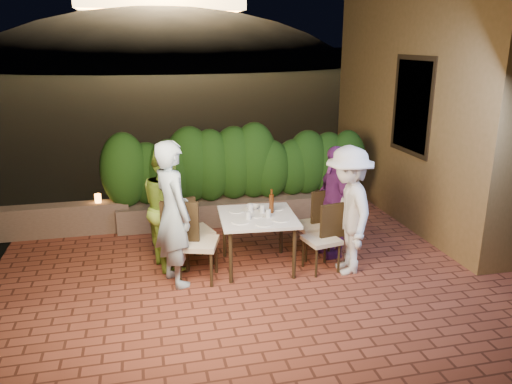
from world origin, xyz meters
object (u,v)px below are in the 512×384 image
object	(u,v)px
chair_right_front	(322,238)
diner_green	(168,207)
bowl	(252,207)
diner_blue	(173,214)
parapet_lamp	(98,198)
beer_bottle	(271,201)
chair_right_back	(312,224)
diner_purple	(334,202)
chair_left_front	(198,242)
chair_left_back	(195,230)
dining_table	(258,242)
diner_white	(348,211)

from	to	relation	value
chair_right_front	diner_green	distance (m)	2.11
bowl	diner_blue	xyz separation A→B (m)	(-1.12, -0.49, 0.16)
bowl	parapet_lamp	size ratio (longest dim) A/B	1.33
beer_bottle	chair_right_back	world-z (taller)	beer_bottle
chair_right_back	chair_right_front	bearing A→B (deg)	77.17
chair_right_front	diner_purple	size ratio (longest dim) A/B	0.57
chair_left_front	diner_blue	xyz separation A→B (m)	(-0.29, -0.01, 0.40)
beer_bottle	diner_purple	distance (m)	0.96
beer_bottle	bowl	distance (m)	0.34
chair_left_back	chair_right_back	world-z (taller)	chair_left_back
chair_left_front	diner_green	size ratio (longest dim) A/B	0.64
chair_right_back	parapet_lamp	size ratio (longest dim) A/B	6.84
dining_table	diner_white	size ratio (longest dim) A/B	0.58
chair_right_front	diner_green	size ratio (longest dim) A/B	0.55
bowl	chair_left_back	bearing A→B (deg)	177.26
parapet_lamp	bowl	bearing A→B (deg)	-35.79
diner_blue	diner_white	world-z (taller)	diner_blue
dining_table	bowl	bearing A→B (deg)	91.24
diner_white	diner_purple	world-z (taller)	diner_white
bowl	chair_right_back	world-z (taller)	chair_right_back
chair_left_front	chair_right_back	size ratio (longest dim) A/B	1.10
chair_left_front	chair_right_back	bearing A→B (deg)	30.57
beer_bottle	diner_blue	world-z (taller)	diner_blue
dining_table	chair_right_back	size ratio (longest dim) A/B	1.05
diner_green	diner_white	xyz separation A→B (m)	(2.28, -0.76, 0.03)
dining_table	chair_right_front	world-z (taller)	chair_right_front
parapet_lamp	diner_white	bearing A→B (deg)	-34.18
diner_white	chair_right_front	bearing A→B (deg)	-103.95
chair_right_front	diner_green	bearing A→B (deg)	-29.76
diner_green	diner_white	world-z (taller)	diner_white
diner_white	chair_left_back	bearing A→B (deg)	-106.00
bowl	chair_left_front	xyz separation A→B (m)	(-0.83, -0.48, -0.24)
chair_right_front	diner_purple	world-z (taller)	diner_purple
parapet_lamp	chair_left_back	bearing A→B (deg)	-48.19
beer_bottle	bowl	world-z (taller)	beer_bottle
chair_right_back	diner_blue	bearing A→B (deg)	3.73
bowl	chair_left_back	size ratio (longest dim) A/B	0.19
dining_table	diner_white	world-z (taller)	diner_white
dining_table	diner_purple	size ratio (longest dim) A/B	0.62
chair_right_front	dining_table	bearing A→B (deg)	-30.15
chair_left_front	diner_white	bearing A→B (deg)	11.60
diner_green	chair_left_back	bearing A→B (deg)	-111.72
chair_left_front	diner_purple	world-z (taller)	diner_purple
dining_table	chair_right_back	distance (m)	0.89
chair_left_front	diner_green	world-z (taller)	diner_green
beer_bottle	chair_right_front	xyz separation A→B (m)	(0.60, -0.35, -0.46)
bowl	diner_white	world-z (taller)	diner_white
beer_bottle	diner_blue	distance (m)	1.36
diner_blue	parapet_lamp	world-z (taller)	diner_blue
chair_right_front	parapet_lamp	distance (m)	3.70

